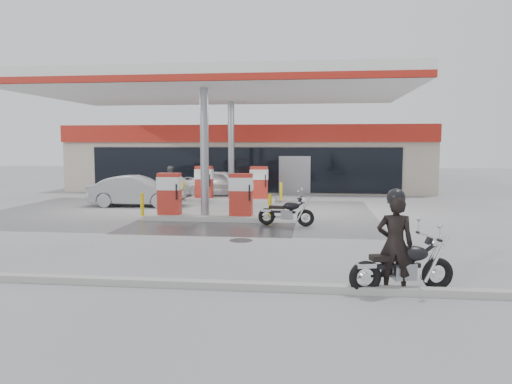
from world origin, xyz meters
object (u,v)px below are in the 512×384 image
(sedan_white, at_px, (221,183))
(attendant, at_px, (171,182))
(pump_island_far, at_px, (231,188))
(parked_car_left, at_px, (177,180))
(main_motorcycle, at_px, (404,267))
(parked_motorcycle, at_px, (287,213))
(pump_island_near, at_px, (205,201))
(biker_main, at_px, (395,244))
(hatchback_silver, at_px, (137,191))

(sedan_white, relative_size, attendant, 2.51)
(pump_island_far, xyz_separation_m, attendant, (-3.41, 1.00, 0.16))
(sedan_white, xyz_separation_m, parked_car_left, (-3.57, 3.80, -0.13))
(main_motorcycle, bearing_deg, sedan_white, 95.74)
(sedan_white, bearing_deg, parked_car_left, 48.02)
(parked_motorcycle, xyz_separation_m, sedan_white, (-4.14, 9.32, 0.28))
(main_motorcycle, relative_size, attendant, 1.22)
(pump_island_far, bearing_deg, attendant, 163.65)
(pump_island_near, height_order, biker_main, biker_main)
(parked_motorcycle, height_order, attendant, attendant)
(parked_motorcycle, relative_size, sedan_white, 0.46)
(attendant, height_order, hatchback_silver, attendant)
(pump_island_far, distance_m, hatchback_silver, 4.71)
(sedan_white, distance_m, attendant, 2.76)
(attendant, relative_size, parked_car_left, 0.41)
(pump_island_near, xyz_separation_m, biker_main, (5.75, -8.84, 0.25))
(sedan_white, relative_size, hatchback_silver, 1.01)
(hatchback_silver, bearing_deg, main_motorcycle, -142.59)
(sedan_white, bearing_deg, pump_island_near, -168.71)
(biker_main, height_order, sedan_white, biker_main)
(parked_motorcycle, xyz_separation_m, hatchback_silver, (-7.26, 4.72, 0.25))
(parked_motorcycle, distance_m, sedan_white, 10.20)
(main_motorcycle, xyz_separation_m, parked_car_left, (-10.44, 20.78, 0.12))
(pump_island_near, bearing_deg, parked_motorcycle, -19.26)
(biker_main, relative_size, parked_car_left, 0.46)
(biker_main, relative_size, sedan_white, 0.44)
(pump_island_near, distance_m, pump_island_far, 6.00)
(main_motorcycle, xyz_separation_m, parked_motorcycle, (-2.73, 7.66, -0.03))
(hatchback_silver, bearing_deg, sedan_white, -35.61)
(pump_island_far, bearing_deg, pump_island_near, -90.00)
(parked_motorcycle, relative_size, attendant, 1.16)
(main_motorcycle, xyz_separation_m, attendant, (-9.35, 15.78, 0.38))
(pump_island_near, distance_m, main_motorcycle, 10.61)
(biker_main, bearing_deg, pump_island_near, -53.23)
(biker_main, bearing_deg, parked_motorcycle, -68.04)
(main_motorcycle, distance_m, sedan_white, 18.32)
(pump_island_far, distance_m, parked_motorcycle, 7.81)
(attendant, height_order, parked_car_left, attendant)
(parked_motorcycle, bearing_deg, pump_island_near, 167.93)
(main_motorcycle, height_order, parked_motorcycle, main_motorcycle)
(attendant, bearing_deg, hatchback_silver, 174.29)
(parked_motorcycle, height_order, sedan_white, sedan_white)
(pump_island_far, relative_size, parked_motorcycle, 2.54)
(sedan_white, bearing_deg, main_motorcycle, -153.15)
(pump_island_far, relative_size, attendant, 2.96)
(parked_car_left, bearing_deg, pump_island_far, -123.34)
(biker_main, distance_m, parked_motorcycle, 8.15)
(pump_island_far, xyz_separation_m, hatchback_silver, (-4.05, -2.40, 0.00))
(biker_main, xyz_separation_m, parked_car_left, (-10.25, 20.84, -0.35))
(pump_island_far, height_order, hatchback_silver, pump_island_far)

